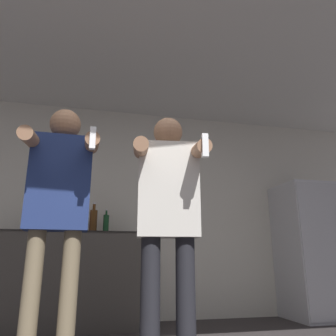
{
  "coord_description": "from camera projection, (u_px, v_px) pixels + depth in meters",
  "views": [
    {
      "loc": [
        -0.19,
        -1.11,
        0.68
      ],
      "look_at": [
        0.26,
        0.93,
        1.27
      ],
      "focal_mm": 35.0,
      "sensor_mm": 36.0,
      "label": 1
    }
  ],
  "objects": [
    {
      "name": "person_woman_foreground",
      "position": [
        168.0,
        212.0,
        2.09
      ],
      "size": [
        0.5,
        0.49,
        1.62
      ],
      "color": "black",
      "rests_on": "ground_plane"
    },
    {
      "name": "bottle_clear_vodka",
      "position": [
        73.0,
        221.0,
        3.58
      ],
      "size": [
        0.07,
        0.07,
        0.3
      ],
      "color": "silver",
      "rests_on": "counter"
    },
    {
      "name": "bottle_amber_bourbon",
      "position": [
        93.0,
        220.0,
        3.63
      ],
      "size": [
        0.08,
        0.08,
        0.34
      ],
      "color": "#563314",
      "rests_on": "counter"
    },
    {
      "name": "refrigerator",
      "position": [
        310.0,
        249.0,
        4.03
      ],
      "size": [
        0.65,
        0.67,
        1.6
      ],
      "color": "silver",
      "rests_on": "ground_plane"
    },
    {
      "name": "bottle_dark_rum",
      "position": [
        85.0,
        221.0,
        3.61
      ],
      "size": [
        0.07,
        0.07,
        0.34
      ],
      "color": "maroon",
      "rests_on": "counter"
    },
    {
      "name": "counter",
      "position": [
        65.0,
        279.0,
        3.39
      ],
      "size": [
        1.56,
        0.57,
        0.96
      ],
      "color": "#47423D",
      "rests_on": "ground_plane"
    },
    {
      "name": "person_man_side",
      "position": [
        59.0,
        199.0,
        2.2
      ],
      "size": [
        0.49,
        0.5,
        1.73
      ],
      "color": "#75664C",
      "rests_on": "ground_plane"
    },
    {
      "name": "ceiling_slab",
      "position": [
        127.0,
        42.0,
        2.95
      ],
      "size": [
        7.0,
        3.4,
        0.05
      ],
      "color": "silver",
      "rests_on": "wall_back"
    },
    {
      "name": "bottle_green_wine",
      "position": [
        60.0,
        223.0,
        3.55
      ],
      "size": [
        0.06,
        0.06,
        0.29
      ],
      "color": "maroon",
      "rests_on": "counter"
    },
    {
      "name": "bottle_short_whiskey",
      "position": [
        106.0,
        223.0,
        3.65
      ],
      "size": [
        0.06,
        0.06,
        0.26
      ],
      "color": "#194723",
      "rests_on": "counter"
    },
    {
      "name": "wall_back",
      "position": [
        112.0,
        209.0,
        3.98
      ],
      "size": [
        7.0,
        0.06,
        2.55
      ],
      "color": "beige",
      "rests_on": "ground_plane"
    }
  ]
}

